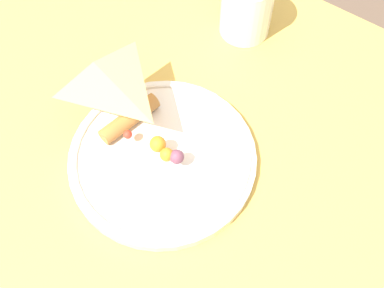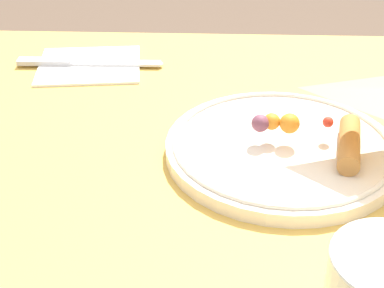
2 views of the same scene
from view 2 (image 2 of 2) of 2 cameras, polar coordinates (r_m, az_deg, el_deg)
dining_table at (r=0.75m, az=12.03°, el=-8.90°), size 1.10×0.81×0.75m
plate_pizza at (r=0.68m, az=8.98°, el=-0.16°), size 0.27×0.27×0.05m
napkin_folded at (r=0.92m, az=-9.92°, el=7.53°), size 0.17×0.15×0.00m
butter_knife at (r=0.92m, az=-10.70°, el=7.80°), size 0.22×0.02×0.01m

